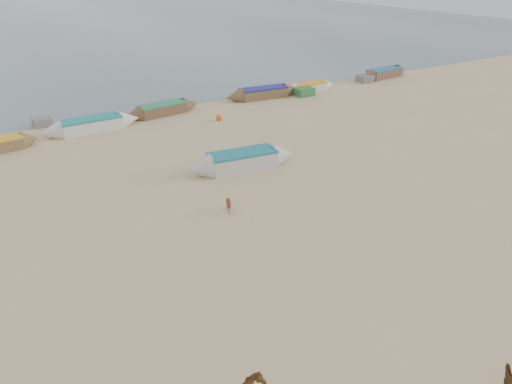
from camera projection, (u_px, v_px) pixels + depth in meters
ground at (310, 253)px, 19.39m from camera, size 140.00×140.00×0.00m
sea at (7, 26)px, 82.34m from camera, size 160.00×160.00×0.00m
calf_front at (229, 204)px, 22.30m from camera, size 0.88×0.84×0.76m
near_canoe at (242, 161)px, 26.76m from camera, size 6.31×2.13×1.00m
waterline_canoes at (138, 114)px, 34.97m from camera, size 58.19×4.91×0.91m
beach_clutter at (193, 107)px, 36.90m from camera, size 43.54×5.99×0.64m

